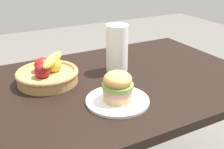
# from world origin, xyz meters

# --- Properties ---
(dining_table) EXTENTS (1.40, 0.90, 0.75)m
(dining_table) POSITION_xyz_m (0.00, 0.00, 0.65)
(dining_table) COLOR black
(dining_table) RESTS_ON ground_plane
(plate) EXTENTS (0.26, 0.26, 0.01)m
(plate) POSITION_xyz_m (-0.08, -0.19, 0.76)
(plate) COLOR white
(plate) RESTS_ON dining_table
(sandwich) EXTENTS (0.13, 0.13, 0.12)m
(sandwich) POSITION_xyz_m (-0.08, -0.19, 0.82)
(sandwich) COLOR #E5BC75
(sandwich) RESTS_ON plate
(fruit_basket) EXTENTS (0.29, 0.29, 0.14)m
(fruit_basket) POSITION_xyz_m (-0.27, 0.12, 0.80)
(fruit_basket) COLOR tan
(fruit_basket) RESTS_ON dining_table
(paper_towel_roll) EXTENTS (0.11, 0.11, 0.24)m
(paper_towel_roll) POSITION_xyz_m (0.08, 0.10, 0.87)
(paper_towel_roll) COLOR white
(paper_towel_roll) RESTS_ON dining_table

